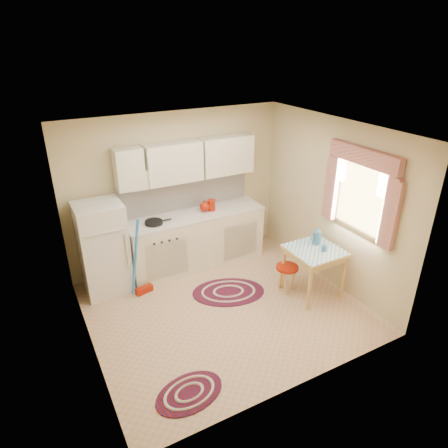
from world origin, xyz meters
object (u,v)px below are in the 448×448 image
at_px(fridge, 103,249).
at_px(base_cabinets, 196,240).
at_px(table, 313,271).
at_px(stool, 286,279).

distance_m(fridge, base_cabinets, 1.52).
distance_m(base_cabinets, table, 1.95).
height_order(base_cabinets, table, base_cabinets).
height_order(table, stool, table).
bearing_deg(fridge, table, -29.54).
bearing_deg(fridge, stool, -29.09).
bearing_deg(stool, table, -32.72).
bearing_deg(base_cabinets, stool, -57.82).
xyz_separation_m(base_cabinets, stool, (0.85, -1.36, -0.23)).
bearing_deg(table, base_cabinets, 126.88).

